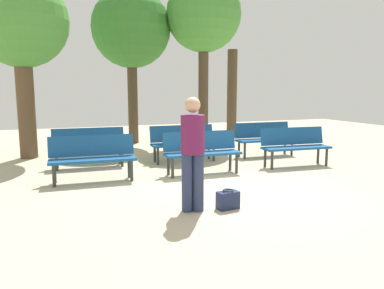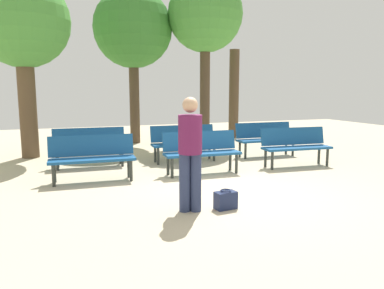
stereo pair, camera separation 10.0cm
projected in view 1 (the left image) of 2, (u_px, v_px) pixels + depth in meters
ground_plane at (232, 192)px, 6.34m from camera, size 24.00×24.00×0.00m
bench_r0_c0 at (93, 155)px, 7.03m from camera, size 1.62×0.54×0.87m
bench_r0_c1 at (202, 150)px, 7.70m from camera, size 1.61×0.52×0.87m
bench_r0_c2 at (295, 144)px, 8.46m from camera, size 1.63×0.59×0.87m
bench_r1_c0 at (89, 145)px, 8.35m from camera, size 1.61×0.53×0.87m
bench_r1_c1 at (183, 141)px, 8.98m from camera, size 1.61×0.52×0.87m
bench_r1_c2 at (264, 137)px, 9.73m from camera, size 1.61×0.50×0.87m
tree_0 at (232, 94)px, 13.37m from camera, size 0.36×0.36×3.14m
tree_1 at (131, 29)px, 11.56m from camera, size 2.48×2.48×4.88m
tree_2 at (20, 23)px, 9.00m from camera, size 2.31×2.31×4.58m
tree_3 at (204, 16)px, 11.42m from camera, size 2.32×2.32×5.20m
visitor_with_backpack at (192, 147)px, 5.27m from camera, size 0.44×0.59×1.65m
handbag at (228, 200)px, 5.46m from camera, size 0.34×0.22×0.29m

